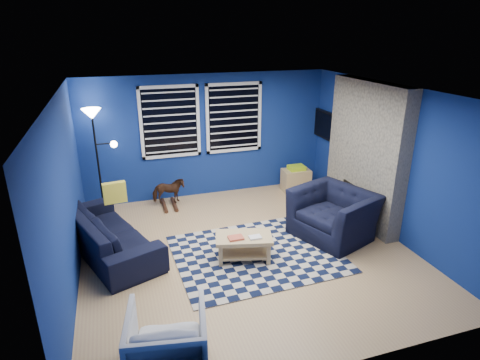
# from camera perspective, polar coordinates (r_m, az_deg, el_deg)

# --- Properties ---
(floor) EXTENTS (5.00, 5.00, 0.00)m
(floor) POSITION_cam_1_polar(r_m,az_deg,el_deg) (6.48, 0.94, -10.00)
(floor) COLOR tan
(floor) RESTS_ON ground
(ceiling) EXTENTS (5.00, 5.00, 0.00)m
(ceiling) POSITION_cam_1_polar(r_m,az_deg,el_deg) (5.62, 1.10, 12.45)
(ceiling) COLOR white
(ceiling) RESTS_ON wall_back
(wall_back) EXTENTS (5.00, 0.00, 5.00)m
(wall_back) POSITION_cam_1_polar(r_m,az_deg,el_deg) (8.23, -4.61, 6.22)
(wall_back) COLOR navy
(wall_back) RESTS_ON floor
(wall_left) EXTENTS (0.00, 5.00, 5.00)m
(wall_left) POSITION_cam_1_polar(r_m,az_deg,el_deg) (5.70, -23.56, -2.30)
(wall_left) COLOR navy
(wall_left) RESTS_ON floor
(wall_right) EXTENTS (0.00, 5.00, 5.00)m
(wall_right) POSITION_cam_1_polar(r_m,az_deg,el_deg) (7.10, 20.51, 2.54)
(wall_right) COLOR navy
(wall_right) RESTS_ON floor
(fireplace) EXTENTS (0.65, 2.00, 2.50)m
(fireplace) POSITION_cam_1_polar(r_m,az_deg,el_deg) (7.41, 17.28, 3.24)
(fireplace) COLOR gray
(fireplace) RESTS_ON floor
(window_left) EXTENTS (1.17, 0.06, 1.42)m
(window_left) POSITION_cam_1_polar(r_m,az_deg,el_deg) (7.98, -9.91, 8.10)
(window_left) COLOR black
(window_left) RESTS_ON wall_back
(window_right) EXTENTS (1.17, 0.06, 1.42)m
(window_right) POSITION_cam_1_polar(r_m,az_deg,el_deg) (8.25, -0.86, 8.82)
(window_right) COLOR black
(window_right) RESTS_ON wall_back
(tv) EXTENTS (0.07, 1.00, 0.58)m
(tv) POSITION_cam_1_polar(r_m,az_deg,el_deg) (8.63, 12.31, 7.52)
(tv) COLOR black
(tv) RESTS_ON wall_right
(rug) EXTENTS (2.56, 2.08, 0.02)m
(rug) POSITION_cam_1_polar(r_m,az_deg,el_deg) (6.39, 2.38, -10.42)
(rug) COLOR black
(rug) RESTS_ON floor
(sofa) EXTENTS (2.41, 1.61, 0.66)m
(sofa) POSITION_cam_1_polar(r_m,az_deg,el_deg) (6.63, -18.15, -7.13)
(sofa) COLOR black
(sofa) RESTS_ON floor
(armchair_big) EXTENTS (1.54, 1.45, 0.80)m
(armchair_big) POSITION_cam_1_polar(r_m,az_deg,el_deg) (6.90, 13.14, -4.76)
(armchair_big) COLOR black
(armchair_big) RESTS_ON floor
(armchair_bent) EXTENTS (0.91, 0.93, 0.73)m
(armchair_bent) POSITION_cam_1_polar(r_m,az_deg,el_deg) (4.41, -10.25, -21.69)
(armchair_bent) COLOR gray
(armchair_bent) RESTS_ON floor
(rocking_horse) EXTENTS (0.34, 0.64, 0.52)m
(rocking_horse) POSITION_cam_1_polar(r_m,az_deg,el_deg) (7.95, -10.15, -1.56)
(rocking_horse) COLOR #412115
(rocking_horse) RESTS_ON floor
(coffee_table) EXTENTS (0.93, 0.67, 0.42)m
(coffee_table) POSITION_cam_1_polar(r_m,az_deg,el_deg) (6.11, 0.53, -8.86)
(coffee_table) COLOR tan
(coffee_table) RESTS_ON rug
(cabinet) EXTENTS (0.59, 0.41, 0.57)m
(cabinet) POSITION_cam_1_polar(r_m,az_deg,el_deg) (8.72, 7.95, 0.05)
(cabinet) COLOR tan
(cabinet) RESTS_ON floor
(floor_lamp) EXTENTS (0.54, 0.33, 2.00)m
(floor_lamp) POSITION_cam_1_polar(r_m,az_deg,el_deg) (7.64, -19.94, 6.88)
(floor_lamp) COLOR black
(floor_lamp) RESTS_ON floor
(throw_pillow) EXTENTS (0.37, 0.15, 0.34)m
(throw_pillow) POSITION_cam_1_polar(r_m,az_deg,el_deg) (6.78, -17.40, -1.72)
(throw_pillow) COLOR yellow
(throw_pillow) RESTS_ON sofa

